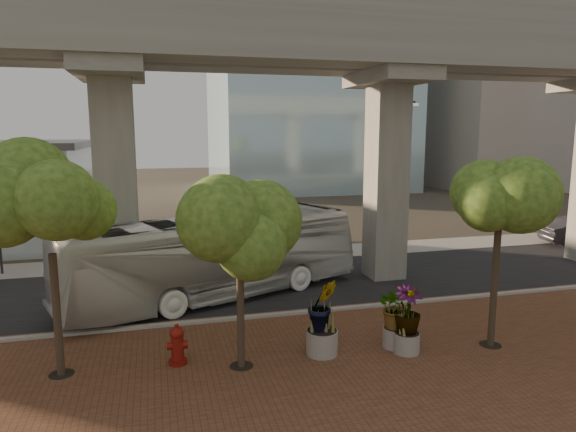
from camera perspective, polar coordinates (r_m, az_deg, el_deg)
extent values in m
plane|color=#383428|center=(21.58, -1.89, -9.31)|extent=(160.00, 160.00, 0.00)
cube|color=brown|center=(14.50, 5.59, -19.03)|extent=(70.00, 13.00, 0.06)
cube|color=black|center=(23.43, -2.99, -7.74)|extent=(90.00, 8.00, 0.04)
cube|color=#A19D96|center=(19.72, -0.57, -10.90)|extent=(70.00, 0.25, 0.16)
cube|color=#A19D96|center=(28.64, -5.25, -4.56)|extent=(90.00, 3.00, 0.06)
cube|color=gray|center=(21.13, -2.31, 19.15)|extent=(72.00, 2.40, 1.80)
cube|color=gray|center=(24.22, -4.02, 17.88)|extent=(72.00, 2.40, 1.80)
cube|color=gray|center=(25.53, -4.55, 20.62)|extent=(72.00, 0.12, 1.00)
cube|color=#9B958C|center=(70.44, 23.04, 12.81)|extent=(18.00, 16.00, 24.00)
imported|color=silver|center=(21.58, -8.09, -4.46)|extent=(13.05, 7.37, 3.57)
cylinder|color=maroon|center=(16.26, -12.13, -15.54)|extent=(0.55, 0.55, 0.12)
cylinder|color=maroon|center=(16.08, -12.18, -14.10)|extent=(0.37, 0.37, 0.89)
sphere|color=maroon|center=(15.91, -12.24, -12.63)|extent=(0.43, 0.43, 0.43)
cylinder|color=maroon|center=(15.84, -12.26, -11.96)|extent=(0.12, 0.12, 0.15)
cylinder|color=maroon|center=(16.05, -12.19, -13.85)|extent=(0.61, 0.25, 0.25)
cylinder|color=#9B988C|center=(17.29, 11.87, -13.03)|extent=(0.84, 0.84, 0.65)
imported|color=#2E5316|center=(16.92, 11.99, -9.82)|extent=(1.86, 1.86, 1.39)
cylinder|color=#9B988C|center=(16.98, 13.02, -13.53)|extent=(0.82, 0.82, 0.64)
imported|color=#2E5316|center=(16.60, 13.16, -10.13)|extent=(2.00, 2.00, 1.50)
cylinder|color=#ACA69B|center=(16.45, 3.79, -13.82)|extent=(0.99, 0.99, 0.77)
imported|color=#2E5316|center=(16.01, 3.84, -9.85)|extent=(2.19, 2.19, 1.64)
cylinder|color=#4B3B2A|center=(16.01, -24.28, -10.01)|extent=(0.22, 0.22, 3.54)
cylinder|color=black|center=(16.66, -23.86, -15.76)|extent=(0.70, 0.70, 0.01)
cylinder|color=#4B3B2A|center=(15.27, -5.28, -11.09)|extent=(0.22, 0.22, 3.05)
cylinder|color=black|center=(15.87, -5.20, -16.24)|extent=(0.70, 0.70, 0.01)
cylinder|color=#4B3B2A|center=(17.72, 21.98, -6.81)|extent=(0.22, 0.22, 4.25)
cylinder|color=black|center=(18.40, 21.56, -13.17)|extent=(0.70, 0.70, 0.01)
cylinder|color=#313136|center=(28.76, 12.54, 3.77)|extent=(0.15, 0.15, 8.34)
cube|color=#313136|center=(28.21, 13.34, 12.12)|extent=(0.16, 1.04, 0.16)
cube|color=silver|center=(27.74, 13.84, 11.94)|extent=(0.42, 0.21, 0.13)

